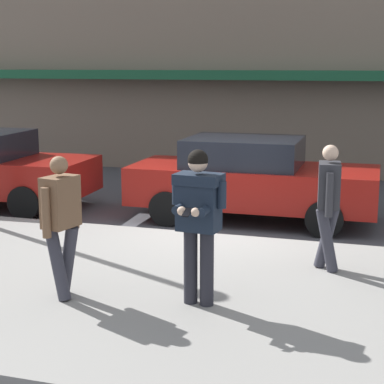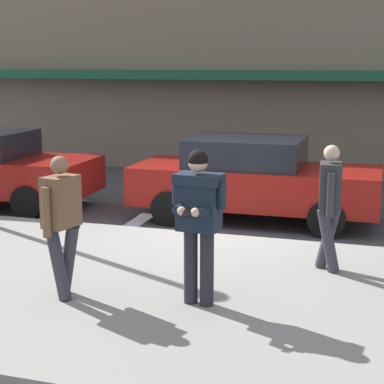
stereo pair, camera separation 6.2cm
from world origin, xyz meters
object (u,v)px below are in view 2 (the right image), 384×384
(parked_sedan_mid, at_px, (253,179))
(pedestrian_dark_coat, at_px, (62,218))
(man_texting_on_phone, at_px, (199,211))
(pedestrian_with_bag, at_px, (330,199))

(parked_sedan_mid, xyz_separation_m, pedestrian_dark_coat, (-1.19, -5.01, 0.32))
(man_texting_on_phone, bearing_deg, pedestrian_with_bag, 53.99)
(pedestrian_with_bag, xyz_separation_m, pedestrian_dark_coat, (-2.88, -2.01, 0.00))
(pedestrian_with_bag, bearing_deg, man_texting_on_phone, -126.01)
(parked_sedan_mid, relative_size, pedestrian_with_bag, 2.66)
(man_texting_on_phone, distance_m, pedestrian_dark_coat, 1.62)
(parked_sedan_mid, relative_size, man_texting_on_phone, 2.51)
(pedestrian_dark_coat, bearing_deg, pedestrian_with_bag, 34.86)
(man_texting_on_phone, xyz_separation_m, pedestrian_with_bag, (1.28, 1.76, -0.14))
(parked_sedan_mid, xyz_separation_m, pedestrian_with_bag, (1.69, -3.00, 0.32))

